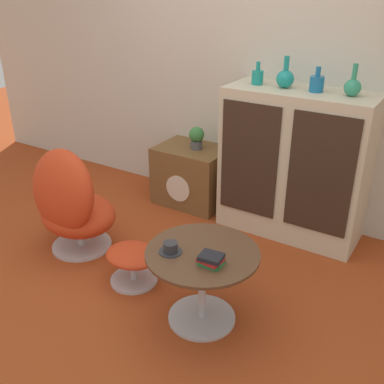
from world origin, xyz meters
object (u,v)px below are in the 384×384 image
vase_inner_left (285,78)px  potted_plant (197,137)px  book_stack (211,260)px  sideboard (294,164)px  ottoman (133,259)px  coffee_table (202,274)px  vase_inner_right (317,83)px  tv_console (192,175)px  vase_rightmost (353,87)px  egg_chair (71,204)px  vase_leftmost (258,77)px  teacup (171,248)px

vase_inner_left → potted_plant: (-0.75, 0.01, -0.58)m
potted_plant → book_stack: size_ratio=1.44×
sideboard → ottoman: sideboard is taller
coffee_table → vase_inner_right: 1.58m
tv_console → vase_rightmost: vase_rightmost is taller
vase_inner_right → egg_chair: bearing=-139.4°
ottoman → coffee_table: coffee_table is taller
coffee_table → vase_inner_left: size_ratio=2.89×
sideboard → coffee_table: bearing=-91.7°
vase_leftmost → sideboard: bearing=-0.6°
egg_chair → vase_inner_left: vase_inner_left is taller
coffee_table → vase_inner_right: bearing=83.9°
coffee_table → sideboard: bearing=88.3°
vase_inner_left → tv_console: bearing=179.6°
ottoman → vase_inner_left: (0.49, 1.23, 1.04)m
egg_chair → coffee_table: egg_chair is taller
egg_chair → potted_plant: (0.35, 1.16, 0.24)m
ottoman → vase_rightmost: bearing=51.7°
egg_chair → ottoman: egg_chair is taller
vase_inner_right → teacup: vase_inner_right is taller
vase_rightmost → egg_chair: bearing=-144.0°
coffee_table → teacup: 0.25m
vase_inner_right → teacup: (-0.29, -1.40, -0.70)m
vase_inner_right → potted_plant: (-0.99, 0.01, -0.57)m
sideboard → teacup: (-0.19, -1.39, -0.07)m
sideboard → coffee_table: size_ratio=1.76×
coffee_table → vase_inner_left: (-0.10, 1.30, 0.89)m
vase_inner_left → sideboard: bearing=-1.6°
tv_console → vase_inner_left: size_ratio=2.74×
vase_leftmost → vase_inner_right: vase_inner_right is taller
potted_plant → vase_inner_right: bearing=-0.3°
tv_console → book_stack: 1.72m
potted_plant → book_stack: (0.95, -1.39, -0.12)m
ottoman → teacup: 0.57m
vase_inner_right → potted_plant: vase_inner_right is taller
potted_plant → book_stack: bearing=-55.5°
egg_chair → tv_console: bearing=75.1°
vase_inner_left → potted_plant: bearing=179.5°
vase_inner_left → teacup: bearing=-92.2°
teacup → vase_inner_left: bearing=87.8°
vase_leftmost → vase_inner_left: size_ratio=0.74×
egg_chair → vase_rightmost: 2.13m
vase_inner_right → tv_console: bearing=179.7°
sideboard → coffee_table: (-0.04, -1.30, -0.25)m
vase_leftmost → vase_inner_right: 0.45m
coffee_table → vase_rightmost: 1.62m
vase_inner_left → vase_inner_right: size_ratio=1.30×
book_stack → coffee_table: bearing=142.0°
potted_plant → book_stack: potted_plant is taller
vase_rightmost → potted_plant: size_ratio=1.11×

